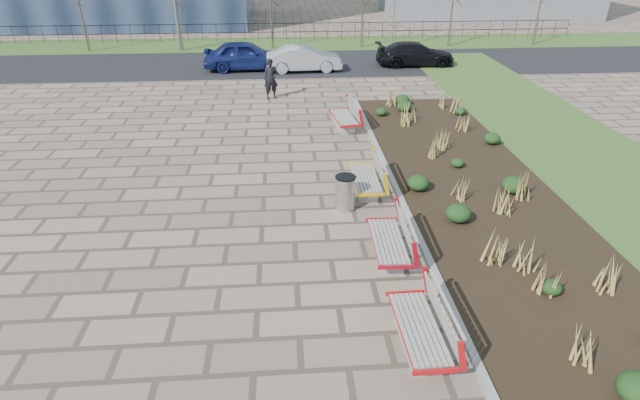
{
  "coord_description": "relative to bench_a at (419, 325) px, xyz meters",
  "views": [
    {
      "loc": [
        0.7,
        -7.97,
        6.75
      ],
      "look_at": [
        1.5,
        3.0,
        0.9
      ],
      "focal_mm": 28.0,
      "sensor_mm": 36.0,
      "label": 1
    }
  ],
  "objects": [
    {
      "name": "litter_bin",
      "position": [
        -0.73,
        5.31,
        -0.01
      ],
      "size": [
        0.55,
        0.55,
        0.98
      ],
      "primitive_type": "cylinder",
      "color": "#B2B2B7",
      "rests_on": "ground"
    },
    {
      "name": "tree_a",
      "position": [
        -15.0,
        27.7,
        1.54
      ],
      "size": [
        1.4,
        1.4,
        4.0
      ],
      "primitive_type": null,
      "color": "#4C3D2D",
      "rests_on": "grass_verge_far"
    },
    {
      "name": "railing_fence",
      "position": [
        -3.0,
        30.7,
        0.14
      ],
      "size": [
        44.0,
        0.1,
        1.2
      ],
      "primitive_type": null,
      "color": "black",
      "rests_on": "grass_verge_far"
    },
    {
      "name": "tree_d",
      "position": [
        3.0,
        27.7,
        1.54
      ],
      "size": [
        1.4,
        1.4,
        4.0
      ],
      "primitive_type": null,
      "color": "#4C3D2D",
      "rests_on": "grass_verge_far"
    },
    {
      "name": "grass_verge_far",
      "position": [
        -3.0,
        29.2,
        -0.48
      ],
      "size": [
        80.0,
        5.0,
        0.04
      ],
      "primitive_type": "cube",
      "color": "#33511E",
      "rests_on": "ground"
    },
    {
      "name": "car_silver",
      "position": [
        -1.15,
        21.26,
        0.2
      ],
      "size": [
        4.22,
        1.65,
        1.37
      ],
      "primitive_type": "imported",
      "rotation": [
        0.0,
        0.0,
        1.62
      ],
      "color": "#93959A",
      "rests_on": "road"
    },
    {
      "name": "grass_verge_near",
      "position": [
        8.0,
        6.2,
        -0.48
      ],
      "size": [
        5.0,
        38.0,
        0.04
      ],
      "primitive_type": "cube",
      "color": "#33511E",
      "rests_on": "ground"
    },
    {
      "name": "tree_b",
      "position": [
        -9.0,
        27.7,
        1.54
      ],
      "size": [
        1.4,
        1.4,
        4.0
      ],
      "primitive_type": null,
      "color": "#4C3D2D",
      "rests_on": "grass_verge_far"
    },
    {
      "name": "car_black",
      "position": [
        5.34,
        22.2,
        0.18
      ],
      "size": [
        4.53,
        1.87,
        1.31
      ],
      "primitive_type": "imported",
      "rotation": [
        0.0,
        0.0,
        1.56
      ],
      "color": "black",
      "rests_on": "road"
    },
    {
      "name": "lamp_east",
      "position": [
        5.0,
        27.2,
        2.54
      ],
      "size": [
        0.24,
        0.6,
        6.0
      ],
      "primitive_type": null,
      "color": "gray",
      "rests_on": "grass_verge_far"
    },
    {
      "name": "bench_c",
      "position": [
        0.0,
        6.33,
        0.0
      ],
      "size": [
        0.92,
        2.11,
        1.0
      ],
      "primitive_type": null,
      "rotation": [
        0.0,
        0.0,
        -0.01
      ],
      "color": "#EBAC0C",
      "rests_on": "ground"
    },
    {
      "name": "lamp_west",
      "position": [
        -9.0,
        27.2,
        2.54
      ],
      "size": [
        0.24,
        0.6,
        6.0
      ],
      "primitive_type": null,
      "color": "gray",
      "rests_on": "grass_verge_far"
    },
    {
      "name": "bench_b",
      "position": [
        0.0,
        2.93,
        0.0
      ],
      "size": [
        0.96,
        2.12,
        1.0
      ],
      "primitive_type": null,
      "rotation": [
        0.0,
        0.0,
        -0.03
      ],
      "color": "#B40C1D",
      "rests_on": "ground"
    },
    {
      "name": "tree_e",
      "position": [
        9.0,
        27.7,
        1.54
      ],
      "size": [
        1.4,
        1.4,
        4.0
      ],
      "primitive_type": null,
      "color": "#4C3D2D",
      "rests_on": "grass_verge_far"
    },
    {
      "name": "planting_bed",
      "position": [
        3.25,
        6.2,
        -0.45
      ],
      "size": [
        4.5,
        18.0,
        0.1
      ],
      "primitive_type": "cube",
      "color": "black",
      "rests_on": "ground"
    },
    {
      "name": "planting_curb",
      "position": [
        0.92,
        6.2,
        -0.42
      ],
      "size": [
        0.16,
        18.0,
        0.15
      ],
      "primitive_type": "cube",
      "color": "gray",
      "rests_on": "ground"
    },
    {
      "name": "tree_c",
      "position": [
        -3.0,
        27.7,
        1.54
      ],
      "size": [
        1.4,
        1.4,
        4.0
      ],
      "primitive_type": null,
      "color": "#4C3D2D",
      "rests_on": "grass_verge_far"
    },
    {
      "name": "car_blue",
      "position": [
        -4.36,
        21.83,
        0.32
      ],
      "size": [
        4.74,
        2.06,
        1.59
      ],
      "primitive_type": "imported",
      "rotation": [
        0.0,
        0.0,
        1.61
      ],
      "color": "navy",
      "rests_on": "road"
    },
    {
      "name": "bench_a",
      "position": [
        0.0,
        0.0,
        0.0
      ],
      "size": [
        0.95,
        2.12,
        1.0
      ],
      "primitive_type": null,
      "rotation": [
        0.0,
        0.0,
        0.02
      ],
      "color": "red",
      "rests_on": "ground"
    },
    {
      "name": "ground",
      "position": [
        -3.0,
        1.2,
        -0.5
      ],
      "size": [
        120.0,
        120.0,
        0.0
      ],
      "primitive_type": "plane",
      "color": "#856F5B",
      "rests_on": "ground"
    },
    {
      "name": "tree_f",
      "position": [
        15.0,
        27.7,
        1.54
      ],
      "size": [
        1.4,
        1.4,
        4.0
      ],
      "primitive_type": null,
      "color": "#4C3D2D",
      "rests_on": "grass_verge_far"
    },
    {
      "name": "pedestrian",
      "position": [
        -2.9,
        16.15,
        0.41
      ],
      "size": [
        0.74,
        0.56,
        1.82
      ],
      "primitive_type": "imported",
      "rotation": [
        0.0,
        0.0,
        0.2
      ],
      "color": "black",
      "rests_on": "ground"
    },
    {
      "name": "bench_d",
      "position": [
        0.0,
        11.91,
        0.0
      ],
      "size": [
        1.15,
        2.19,
        1.0
      ],
      "primitive_type": null,
      "rotation": [
        0.0,
        0.0,
        0.12
      ],
      "color": "red",
      "rests_on": "ground"
    },
    {
      "name": "road",
      "position": [
        -3.0,
        23.2,
        -0.49
      ],
      "size": [
        80.0,
        7.0,
        0.02
      ],
      "primitive_type": "cube",
      "color": "black",
      "rests_on": "ground"
    }
  ]
}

